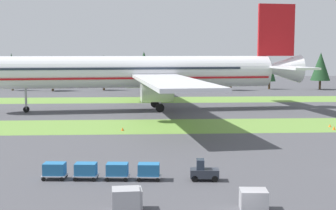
{
  "coord_description": "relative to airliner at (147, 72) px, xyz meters",
  "views": [
    {
      "loc": [
        -7.14,
        -30.77,
        11.63
      ],
      "look_at": [
        -3.36,
        37.08,
        4.0
      ],
      "focal_mm": 49.9,
      "sensor_mm": 36.0,
      "label": 1
    }
  ],
  "objects": [
    {
      "name": "cargo_dolly_second",
      "position": [
        -3.23,
        -52.51,
        -6.88
      ],
      "size": [
        2.32,
        1.68,
        1.55
      ],
      "rotation": [
        0.0,
        0.0,
        -1.65
      ],
      "color": "#A3A3A8",
      "rests_on": "ground"
    },
    {
      "name": "cargo_dolly_third",
      "position": [
        -6.12,
        -52.27,
        -6.88
      ],
      "size": [
        2.32,
        1.68,
        1.55
      ],
      "rotation": [
        0.0,
        0.0,
        -1.65
      ],
      "color": "#A3A3A8",
      "rests_on": "ground"
    },
    {
      "name": "grass_strip_near",
      "position": [
        6.24,
        -21.08,
        -7.79
      ],
      "size": [
        320.0,
        14.85,
        0.01
      ],
      "primitive_type": "cube",
      "color": "olive",
      "rests_on": "ground"
    },
    {
      "name": "distant_tree_line",
      "position": [
        5.75,
        50.49,
        -0.83
      ],
      "size": [
        152.57,
        9.7,
        12.01
      ],
      "color": "#4C3823",
      "rests_on": "ground"
    },
    {
      "name": "airliner",
      "position": [
        0.0,
        0.0,
        0.0
      ],
      "size": [
        65.7,
        80.9,
        21.76
      ],
      "rotation": [
        0.0,
        0.0,
        1.68
      ],
      "color": "silver",
      "rests_on": "ground"
    },
    {
      "name": "cargo_dolly_lead",
      "position": [
        -0.34,
        -52.75,
        -6.88
      ],
      "size": [
        2.32,
        1.68,
        1.55
      ],
      "rotation": [
        0.0,
        0.0,
        -1.65
      ],
      "color": "#A3A3A8",
      "rests_on": "ground"
    },
    {
      "name": "cargo_dolly_fourth",
      "position": [
        -9.01,
        -52.03,
        -6.88
      ],
      "size": [
        2.32,
        1.68,
        1.55
      ],
      "rotation": [
        0.0,
        0.0,
        -1.65
      ],
      "color": "#A3A3A8",
      "rests_on": "ground"
    },
    {
      "name": "uld_container_0",
      "position": [
        -1.98,
        -60.92,
        -6.99
      ],
      "size": [
        2.12,
        1.75,
        1.61
      ],
      "primitive_type": "cube",
      "rotation": [
        0.0,
        0.0,
        0.08
      ],
      "color": "#A3A3A8",
      "rests_on": "ground"
    },
    {
      "name": "baggage_tug",
      "position": [
        4.67,
        -53.17,
        -6.98
      ],
      "size": [
        2.7,
        1.51,
        1.97
      ],
      "rotation": [
        0.0,
        0.0,
        -1.65
      ],
      "color": "#2D333D",
      "rests_on": "ground"
    },
    {
      "name": "taxiway_marker_1",
      "position": [
        28.11,
        -26.24,
        -7.5
      ],
      "size": [
        0.44,
        0.44,
        0.58
      ],
      "primitive_type": "cone",
      "color": "orange",
      "rests_on": "ground"
    },
    {
      "name": "grass_strip_far",
      "position": [
        6.24,
        20.61,
        -7.79
      ],
      "size": [
        320.0,
        14.85,
        0.01
      ],
      "primitive_type": "cube",
      "color": "olive",
      "rests_on": "ground"
    },
    {
      "name": "uld_container_2",
      "position": [
        7.31,
        -61.37,
        -7.03
      ],
      "size": [
        2.13,
        1.77,
        1.53
      ],
      "primitive_type": "cube",
      "rotation": [
        0.0,
        0.0,
        -0.09
      ],
      "color": "#A3A3A8",
      "rests_on": "ground"
    },
    {
      "name": "taxiway_marker_0",
      "position": [
        -3.88,
        -25.23,
        -7.54
      ],
      "size": [
        0.44,
        0.44,
        0.52
      ],
      "primitive_type": "cone",
      "color": "orange",
      "rests_on": "ground"
    },
    {
      "name": "uld_container_1",
      "position": [
        -2.15,
        -61.32,
        -6.91
      ],
      "size": [
        2.11,
        1.74,
        1.77
      ],
      "primitive_type": "cube",
      "rotation": [
        0.0,
        0.0,
        0.07
      ],
      "color": "#A3A3A8",
      "rests_on": "ground"
    },
    {
      "name": "taxiway_marker_2",
      "position": [
        28.61,
        -23.48,
        -7.56
      ],
      "size": [
        0.44,
        0.44,
        0.48
      ],
      "primitive_type": "cone",
      "color": "orange",
      "rests_on": "ground"
    }
  ]
}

